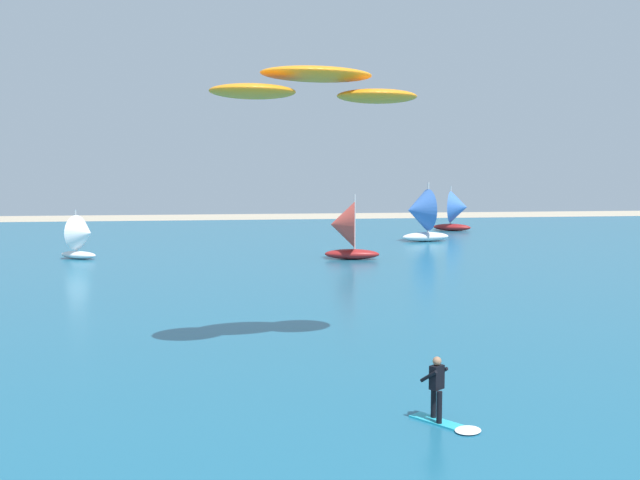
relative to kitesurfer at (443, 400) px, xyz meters
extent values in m
cube|color=#1E607F|center=(-3.87, 36.77, -0.65)|extent=(160.00, 90.00, 0.10)
cube|color=#26B2CC|center=(-0.11, 0.16, -0.58)|extent=(1.16, 1.40, 0.05)
cylinder|color=black|center=(-0.11, -0.06, -0.15)|extent=(0.14, 0.14, 0.80)
cylinder|color=black|center=(-0.11, 0.37, -0.15)|extent=(0.14, 0.14, 0.80)
cube|color=black|center=(-0.11, 0.16, 0.55)|extent=(0.42, 0.39, 0.60)
sphere|color=#9E7051|center=(-0.11, 0.16, 0.96)|extent=(0.22, 0.22, 0.22)
cylinder|color=black|center=(-0.34, 0.10, 0.60)|extent=(0.36, 0.46, 0.39)
cylinder|color=black|center=(0.03, 0.35, 0.60)|extent=(0.36, 0.46, 0.39)
ellipsoid|color=white|center=(0.43, -0.62, -0.56)|extent=(0.92, 0.89, 0.08)
ellipsoid|color=orange|center=(-2.05, 7.32, 8.89)|extent=(4.23, 2.99, 0.45)
ellipsoid|color=orange|center=(-4.20, 6.92, 8.24)|extent=(3.21, 2.80, 0.45)
ellipsoid|color=orange|center=(0.11, 7.72, 8.24)|extent=(3.21, 2.80, 0.45)
ellipsoid|color=white|center=(-15.10, 37.88, -0.32)|extent=(3.14, 2.44, 0.57)
cylinder|color=silver|center=(-15.23, 37.95, 1.48)|extent=(0.09, 0.09, 3.03)
cone|color=white|center=(-14.65, 37.61, 1.33)|extent=(2.44, 2.87, 2.55)
ellipsoid|color=maroon|center=(4.68, 34.55, -0.23)|extent=(4.19, 2.23, 0.75)
cylinder|color=silver|center=(4.86, 34.51, 2.14)|extent=(0.12, 0.12, 3.98)
cone|color=#D84C3F|center=(4.01, 34.70, 1.94)|extent=(2.45, 3.65, 3.35)
ellipsoid|color=maroon|center=(20.79, 58.96, -0.22)|extent=(4.26, 3.34, 0.77)
cylinder|color=silver|center=(20.62, 59.06, 2.23)|extent=(0.13, 0.13, 4.12)
cone|color=#3F72CC|center=(21.40, 58.59, 2.02)|extent=(3.33, 3.89, 3.46)
ellipsoid|color=white|center=(14.17, 47.24, -0.17)|extent=(4.74, 2.16, 0.86)
cylinder|color=silver|center=(14.39, 47.27, 2.54)|extent=(0.14, 0.14, 4.58)
cone|color=#3F72CC|center=(13.39, 47.14, 2.32)|extent=(2.49, 4.07, 3.85)
camera|label=1|loc=(-5.69, -16.74, 5.58)|focal=40.50mm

